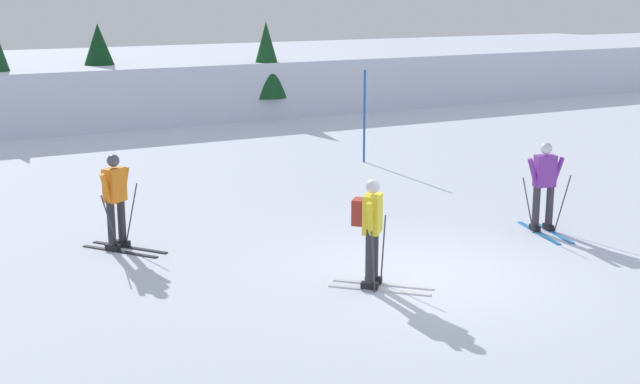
# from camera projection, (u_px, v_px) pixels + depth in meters

# --- Properties ---
(ground_plane) EXTENTS (120.00, 120.00, 0.00)m
(ground_plane) POSITION_uv_depth(u_px,v_px,m) (424.00, 275.00, 13.97)
(ground_plane) COLOR silver
(far_snow_ridge) EXTENTS (80.00, 9.45, 2.00)m
(far_snow_ridge) POSITION_uv_depth(u_px,v_px,m) (88.00, 87.00, 32.07)
(far_snow_ridge) COLOR silver
(far_snow_ridge) RESTS_ON ground
(skier_yellow) EXTENTS (1.40, 1.39, 1.71)m
(skier_yellow) POSITION_uv_depth(u_px,v_px,m) (371.00, 227.00, 13.18)
(skier_yellow) COLOR silver
(skier_yellow) RESTS_ON ground
(skier_purple) EXTENTS (0.97, 1.64, 1.71)m
(skier_purple) POSITION_uv_depth(u_px,v_px,m) (544.00, 184.00, 16.31)
(skier_purple) COLOR #237AC6
(skier_purple) RESTS_ON ground
(skier_orange) EXTENTS (1.23, 1.52, 1.71)m
(skier_orange) POSITION_uv_depth(u_px,v_px,m) (116.00, 199.00, 15.16)
(skier_orange) COLOR black
(skier_orange) RESTS_ON ground
(trail_marker_pole) EXTENTS (0.06, 0.06, 2.46)m
(trail_marker_pole) POSITION_uv_depth(u_px,v_px,m) (364.00, 117.00, 22.88)
(trail_marker_pole) COLOR #1E56AD
(trail_marker_pole) RESTS_ON ground
(conifer_far_right) EXTENTS (1.48, 1.48, 3.43)m
(conifer_far_right) POSITION_uv_depth(u_px,v_px,m) (266.00, 60.00, 30.70)
(conifer_far_right) COLOR #513823
(conifer_far_right) RESTS_ON ground
(conifer_far_centre) EXTENTS (2.10, 2.10, 3.40)m
(conifer_far_centre) POSITION_uv_depth(u_px,v_px,m) (100.00, 66.00, 29.62)
(conifer_far_centre) COLOR #513823
(conifer_far_centre) RESTS_ON ground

